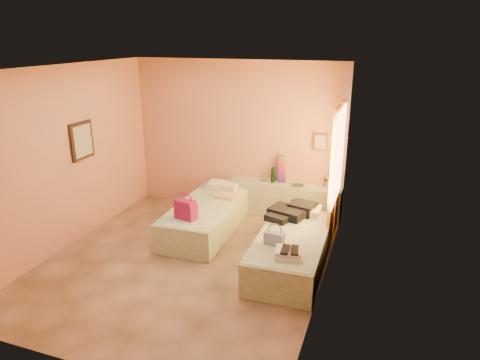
% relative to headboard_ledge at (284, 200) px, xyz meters
% --- Properties ---
extents(ground, '(4.50, 4.50, 0.00)m').
position_rel_headboard_ledge_xyz_m(ground, '(-0.98, -2.10, -0.33)').
color(ground, tan).
rests_on(ground, ground).
extents(room_walls, '(4.02, 4.51, 2.81)m').
position_rel_headboard_ledge_xyz_m(room_walls, '(-0.77, -1.53, 1.46)').
color(room_walls, tan).
rests_on(room_walls, ground).
extents(headboard_ledge, '(2.05, 0.30, 0.65)m').
position_rel_headboard_ledge_xyz_m(headboard_ledge, '(0.00, 0.00, 0.00)').
color(headboard_ledge, '#AEB997').
rests_on(headboard_ledge, ground).
extents(bed_left, '(0.94, 2.02, 0.50)m').
position_rel_headboard_ledge_xyz_m(bed_left, '(-1.11, -1.05, -0.08)').
color(bed_left, beige).
rests_on(bed_left, ground).
extents(bed_right, '(0.94, 2.02, 0.50)m').
position_rel_headboard_ledge_xyz_m(bed_right, '(0.52, -1.70, -0.08)').
color(bed_right, beige).
rests_on(bed_right, ground).
extents(water_bottle, '(0.09, 0.09, 0.28)m').
position_rel_headboard_ledge_xyz_m(water_bottle, '(-0.23, 0.01, 0.47)').
color(water_bottle, '#14371D').
rests_on(water_bottle, headboard_ledge).
extents(rainbow_box, '(0.11, 0.11, 0.49)m').
position_rel_headboard_ledge_xyz_m(rainbow_box, '(-0.08, 0.08, 0.57)').
color(rainbow_box, '#A01355').
rests_on(rainbow_box, headboard_ledge).
extents(small_dish, '(0.14, 0.14, 0.03)m').
position_rel_headboard_ledge_xyz_m(small_dish, '(-0.39, -0.02, 0.34)').
color(small_dish, '#437C5C').
rests_on(small_dish, headboard_ledge).
extents(green_book, '(0.23, 0.19, 0.03)m').
position_rel_headboard_ledge_xyz_m(green_book, '(0.25, -0.05, 0.34)').
color(green_book, '#244428').
rests_on(green_book, headboard_ledge).
extents(flower_vase, '(0.25, 0.25, 0.26)m').
position_rel_headboard_ledge_xyz_m(flower_vase, '(0.77, 0.07, 0.46)').
color(flower_vase, silver).
rests_on(flower_vase, headboard_ledge).
extents(magenta_handbag, '(0.36, 0.25, 0.31)m').
position_rel_headboard_ledge_xyz_m(magenta_handbag, '(-1.15, -1.68, 0.33)').
color(magenta_handbag, '#A01355').
rests_on(magenta_handbag, bed_left).
extents(khaki_garment, '(0.36, 0.29, 0.06)m').
position_rel_headboard_ledge_xyz_m(khaki_garment, '(-0.91, -0.63, 0.21)').
color(khaki_garment, tan).
rests_on(khaki_garment, bed_left).
extents(clothes_pile, '(0.73, 0.73, 0.18)m').
position_rel_headboard_ledge_xyz_m(clothes_pile, '(0.36, -1.07, 0.26)').
color(clothes_pile, black).
rests_on(clothes_pile, bed_right).
extents(blue_handbag, '(0.29, 0.16, 0.18)m').
position_rel_headboard_ledge_xyz_m(blue_handbag, '(0.36, -2.07, 0.26)').
color(blue_handbag, '#385187').
rests_on(blue_handbag, bed_right).
extents(towel_stack, '(0.39, 0.34, 0.10)m').
position_rel_headboard_ledge_xyz_m(towel_stack, '(0.64, -2.33, 0.23)').
color(towel_stack, silver).
rests_on(towel_stack, bed_right).
extents(sandal_pair, '(0.22, 0.27, 0.03)m').
position_rel_headboard_ledge_xyz_m(sandal_pair, '(0.64, -2.36, 0.29)').
color(sandal_pair, black).
rests_on(sandal_pair, towel_stack).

